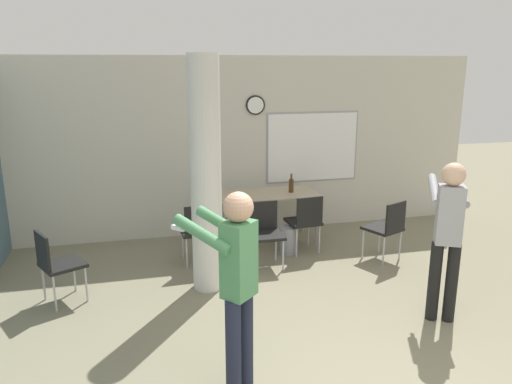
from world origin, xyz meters
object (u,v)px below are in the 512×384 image
object	(u,v)px
chair_table_left	(198,229)
folding_table	(266,197)
chair_by_left_wall	(56,261)
chair_mid_room	(387,226)
person_playing_front	(236,278)
bottle_on_table	(291,185)
person_playing_side	(448,229)
chair_table_right	(305,219)
chair_table_front	(265,229)

from	to	relation	value
chair_table_left	folding_table	bearing A→B (deg)	29.97
chair_by_left_wall	chair_mid_room	world-z (taller)	same
person_playing_front	bottle_on_table	bearing A→B (deg)	65.45
chair_by_left_wall	person_playing_side	xyz separation A→B (m)	(4.05, -1.38, 0.51)
chair_table_right	person_playing_front	xyz separation A→B (m)	(-1.60, -2.86, 0.52)
chair_table_right	chair_table_left	size ratio (longest dim) A/B	1.00
chair_mid_room	person_playing_front	size ratio (longest dim) A/B	0.50
person_playing_front	chair_table_left	bearing A→B (deg)	89.01
folding_table	chair_table_left	xyz separation A→B (m)	(-1.14, -0.65, -0.20)
chair_table_front	chair_table_right	xyz separation A→B (m)	(0.68, 0.30, 0.00)
bottle_on_table	chair_by_left_wall	distance (m)	3.55
chair_mid_room	chair_table_left	distance (m)	2.60
chair_mid_room	chair_table_right	distance (m)	1.14
chair_table_front	person_playing_side	xyz separation A→B (m)	(1.45, -1.89, 0.51)
folding_table	person_playing_front	distance (m)	3.67
person_playing_front	chair_table_front	bearing A→B (deg)	70.06
folding_table	bottle_on_table	distance (m)	0.42
chair_table_front	person_playing_front	world-z (taller)	person_playing_front
chair_table_front	folding_table	bearing A→B (deg)	74.18
chair_mid_room	person_playing_side	xyz separation A→B (m)	(-0.22, -1.63, 0.51)
folding_table	chair_table_right	world-z (taller)	chair_table_right
chair_table_right	chair_table_left	bearing A→B (deg)	-178.09
chair_table_left	person_playing_front	world-z (taller)	person_playing_front
bottle_on_table	chair_table_right	size ratio (longest dim) A/B	0.33
chair_mid_room	chair_table_right	world-z (taller)	same
bottle_on_table	person_playing_front	distance (m)	3.79
folding_table	bottle_on_table	bearing A→B (deg)	-2.32
bottle_on_table	chair_mid_room	size ratio (longest dim) A/B	0.33
folding_table	chair_by_left_wall	size ratio (longest dim) A/B	1.76
chair_table_front	person_playing_front	size ratio (longest dim) A/B	0.50
chair_table_right	folding_table	bearing A→B (deg)	124.91
bottle_on_table	chair_table_left	xyz separation A→B (m)	(-1.53, -0.64, -0.37)
folding_table	chair_by_left_wall	distance (m)	3.19
bottle_on_table	chair_table_front	size ratio (longest dim) A/B	0.33
bottle_on_table	chair_by_left_wall	world-z (taller)	bottle_on_table
chair_by_left_wall	person_playing_side	bearing A→B (deg)	-18.79
bottle_on_table	chair_table_front	bearing A→B (deg)	-126.11
chair_by_left_wall	chair_table_left	bearing A→B (deg)	23.75
chair_table_front	chair_table_right	size ratio (longest dim) A/B	1.00
chair_mid_room	person_playing_side	distance (m)	1.72
folding_table	chair_by_left_wall	world-z (taller)	chair_by_left_wall
folding_table	chair_table_right	bearing A→B (deg)	-55.09
chair_by_left_wall	chair_table_right	world-z (taller)	same
bottle_on_table	folding_table	bearing A→B (deg)	177.68
chair_by_left_wall	chair_table_front	size ratio (longest dim) A/B	1.00
bottle_on_table	chair_table_front	xyz separation A→B (m)	(-0.64, -0.88, -0.37)
chair_by_left_wall	chair_table_left	distance (m)	1.87
chair_table_front	chair_mid_room	distance (m)	1.69
folding_table	person_playing_side	xyz separation A→B (m)	(1.20, -2.79, 0.30)
bottle_on_table	chair_table_right	distance (m)	0.69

